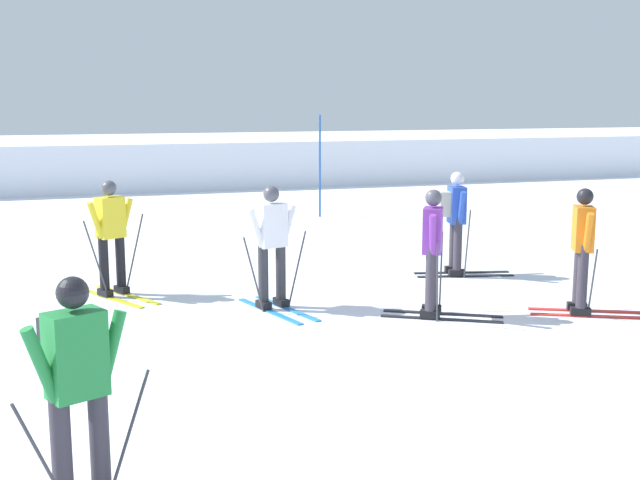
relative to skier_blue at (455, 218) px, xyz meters
name	(u,v)px	position (x,y,z in m)	size (l,w,h in m)	color
ground_plane	(366,395)	(-3.36, -4.69, -0.96)	(120.00, 120.00, 0.00)	silver
far_snow_ridge	(141,160)	(-3.36, 17.30, -0.21)	(80.00, 7.76, 1.50)	silver
skier_blue	(455,218)	(0.00, 0.00, 0.00)	(1.64, 0.98, 1.71)	black
skier_orange	(583,247)	(0.50, -2.73, -0.04)	(1.60, 1.03, 1.71)	red
skier_white	(271,240)	(-3.40, -1.14, 0.00)	(0.97, 1.64, 1.71)	#237AC6
skier_purple	(433,249)	(-1.47, -2.24, -0.04)	(1.57, 1.12, 1.71)	black
skier_green	(76,384)	(-6.08, -6.23, 0.00)	(0.99, 1.61, 1.71)	silver
skier_yellow	(111,235)	(-5.44, 0.27, -0.04)	(1.08, 1.59, 1.71)	gold
trail_marker_pole	(320,166)	(-0.04, 7.07, 0.29)	(0.05, 0.05, 2.49)	#1E56AD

